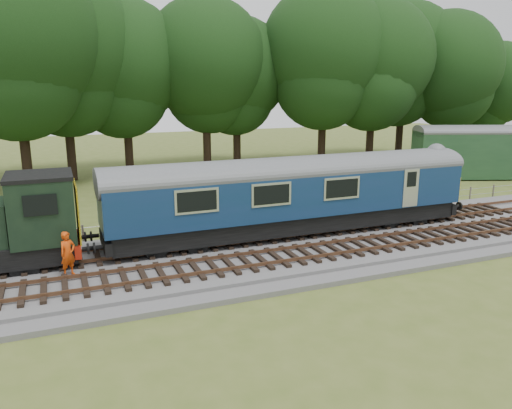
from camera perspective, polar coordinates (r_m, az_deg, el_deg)
name	(u,v)px	position (r m, az deg, el deg)	size (l,w,h in m)	color
ground	(233,259)	(22.18, -2.63, -6.20)	(120.00, 120.00, 0.00)	#4B5C21
ballast	(233,255)	(22.12, -2.64, -5.78)	(70.00, 7.00, 0.35)	#4C4C4F
track_north	(223,241)	(23.31, -3.79, -4.15)	(67.20, 2.40, 0.21)	black
track_south	(246,261)	(20.63, -1.15, -6.52)	(67.20, 2.40, 0.21)	black
fence	(204,231)	(26.26, -5.91, -3.08)	(64.00, 0.12, 1.00)	#6B6054
tree_line	(146,176)	(42.93, -12.48, 3.23)	(70.00, 8.00, 18.00)	black
dmu_railcar	(294,189)	(24.08, 4.36, 1.82)	(18.05, 2.86, 3.88)	black
worker	(68,254)	(20.37, -20.70, -5.29)	(0.64, 0.42, 1.75)	#DA430B
shed	(436,159)	(45.33, 19.92, 4.90)	(4.04, 4.04, 2.50)	#1B3C21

